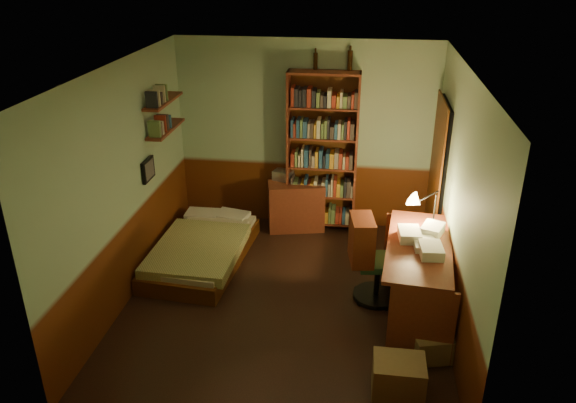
# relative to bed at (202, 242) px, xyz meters

# --- Properties ---
(floor) EXTENTS (3.50, 4.00, 0.02)m
(floor) POSITION_rel_bed_xyz_m (1.16, -0.69, -0.28)
(floor) COLOR black
(floor) RESTS_ON ground
(ceiling) EXTENTS (3.50, 4.00, 0.02)m
(ceiling) POSITION_rel_bed_xyz_m (1.16, -0.69, 2.34)
(ceiling) COLOR silver
(ceiling) RESTS_ON wall_back
(wall_back) EXTENTS (3.50, 0.02, 2.60)m
(wall_back) POSITION_rel_bed_xyz_m (1.16, 1.32, 1.03)
(wall_back) COLOR gray
(wall_back) RESTS_ON ground
(wall_left) EXTENTS (0.02, 4.00, 2.60)m
(wall_left) POSITION_rel_bed_xyz_m (-0.60, -0.69, 1.03)
(wall_left) COLOR gray
(wall_left) RESTS_ON ground
(wall_right) EXTENTS (0.02, 4.00, 2.60)m
(wall_right) POSITION_rel_bed_xyz_m (2.92, -0.69, 1.03)
(wall_right) COLOR gray
(wall_right) RESTS_ON ground
(wall_front) EXTENTS (3.50, 0.02, 2.60)m
(wall_front) POSITION_rel_bed_xyz_m (1.16, -2.70, 1.03)
(wall_front) COLOR gray
(wall_front) RESTS_ON ground
(doorway) EXTENTS (0.06, 0.90, 2.00)m
(doorway) POSITION_rel_bed_xyz_m (2.88, 0.61, 0.73)
(doorway) COLOR black
(doorway) RESTS_ON ground
(door_trim) EXTENTS (0.02, 0.98, 2.08)m
(door_trim) POSITION_rel_bed_xyz_m (2.84, 0.61, 0.73)
(door_trim) COLOR #45210A
(door_trim) RESTS_ON ground
(bed) EXTENTS (1.12, 1.90, 0.54)m
(bed) POSITION_rel_bed_xyz_m (0.00, 0.00, 0.00)
(bed) COLOR olive
(bed) RESTS_ON ground
(dresser) EXTENTS (0.83, 0.54, 0.68)m
(dresser) POSITION_rel_bed_xyz_m (1.06, 1.07, 0.07)
(dresser) COLOR maroon
(dresser) RESTS_ON ground
(mini_stereo) EXTENTS (0.30, 0.26, 0.13)m
(mini_stereo) POSITION_rel_bed_xyz_m (0.86, 1.20, 0.48)
(mini_stereo) COLOR #B2B2B7
(mini_stereo) RESTS_ON dresser
(bookshelf) EXTENTS (0.95, 0.30, 2.21)m
(bookshelf) POSITION_rel_bed_xyz_m (1.40, 1.16, 0.83)
(bookshelf) COLOR maroon
(bookshelf) RESTS_ON ground
(bottle_left) EXTENTS (0.07, 0.07, 0.21)m
(bottle_left) POSITION_rel_bed_xyz_m (1.28, 1.27, 2.04)
(bottle_left) COLOR black
(bottle_left) RESTS_ON bookshelf
(bottle_right) EXTENTS (0.07, 0.07, 0.25)m
(bottle_right) POSITION_rel_bed_xyz_m (1.72, 1.27, 2.06)
(bottle_right) COLOR black
(bottle_right) RESTS_ON bookshelf
(desk) EXTENTS (0.80, 1.64, 0.85)m
(desk) POSITION_rel_bed_xyz_m (2.57, -0.78, 0.15)
(desk) COLOR maroon
(desk) RESTS_ON ground
(paper_stack) EXTENTS (0.29, 0.33, 0.11)m
(paper_stack) POSITION_rel_bed_xyz_m (2.72, -0.52, 0.63)
(paper_stack) COLOR silver
(paper_stack) RESTS_ON desk
(desk_lamp) EXTENTS (0.21, 0.21, 0.54)m
(desk_lamp) POSITION_rel_bed_xyz_m (2.76, -0.26, 0.85)
(desk_lamp) COLOR black
(desk_lamp) RESTS_ON desk
(office_chair) EXTENTS (0.63, 0.57, 1.12)m
(office_chair) POSITION_rel_bed_xyz_m (2.18, -0.54, 0.29)
(office_chair) COLOR #2F5D36
(office_chair) RESTS_ON ground
(red_jacket) EXTENTS (0.40, 0.50, 0.52)m
(red_jacket) POSITION_rel_bed_xyz_m (1.90, -0.54, 1.11)
(red_jacket) COLOR #90371C
(red_jacket) RESTS_ON office_chair
(wall_shelf_lower) EXTENTS (0.20, 0.90, 0.03)m
(wall_shelf_lower) POSITION_rel_bed_xyz_m (-0.48, 0.41, 1.33)
(wall_shelf_lower) COLOR maroon
(wall_shelf_lower) RESTS_ON wall_left
(wall_shelf_upper) EXTENTS (0.20, 0.90, 0.03)m
(wall_shelf_upper) POSITION_rel_bed_xyz_m (-0.48, 0.41, 1.68)
(wall_shelf_upper) COLOR maroon
(wall_shelf_upper) RESTS_ON wall_left
(framed_picture) EXTENTS (0.04, 0.32, 0.26)m
(framed_picture) POSITION_rel_bed_xyz_m (-0.56, -0.09, 0.98)
(framed_picture) COLOR black
(framed_picture) RESTS_ON wall_left
(cardboard_box_a) EXTENTS (0.46, 0.36, 0.34)m
(cardboard_box_a) POSITION_rel_bed_xyz_m (2.36, -2.01, -0.10)
(cardboard_box_a) COLOR olive
(cardboard_box_a) RESTS_ON ground
(cardboard_box_b) EXTENTS (0.43, 0.39, 0.26)m
(cardboard_box_b) POSITION_rel_bed_xyz_m (2.70, -1.49, -0.14)
(cardboard_box_b) COLOR olive
(cardboard_box_b) RESTS_ON ground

